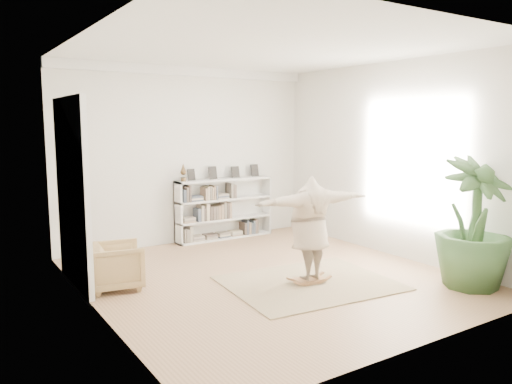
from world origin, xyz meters
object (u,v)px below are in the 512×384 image
at_px(bookshelf, 224,209).
at_px(houseplant, 474,223).
at_px(rocker_board, 309,280).
at_px(person, 310,226).
at_px(armchair, 117,266).

height_order(bookshelf, houseplant, houseplant).
xyz_separation_m(rocker_board, houseplant, (1.97, -1.44, 0.93)).
bearing_deg(bookshelf, houseplant, -72.28).
xyz_separation_m(rocker_board, person, (-0.00, 0.00, 0.85)).
distance_m(bookshelf, houseplant, 5.12).
height_order(bookshelf, rocker_board, bookshelf).
bearing_deg(bookshelf, rocker_board, -96.89).
relative_size(armchair, houseplant, 0.38).
distance_m(bookshelf, rocker_board, 3.50).
xyz_separation_m(bookshelf, houseplant, (1.56, -4.87, 0.35)).
bearing_deg(bookshelf, person, -96.89).
relative_size(bookshelf, rocker_board, 4.46).
bearing_deg(person, houseplant, 149.11).
height_order(armchair, houseplant, houseplant).
bearing_deg(rocker_board, armchair, 156.58).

